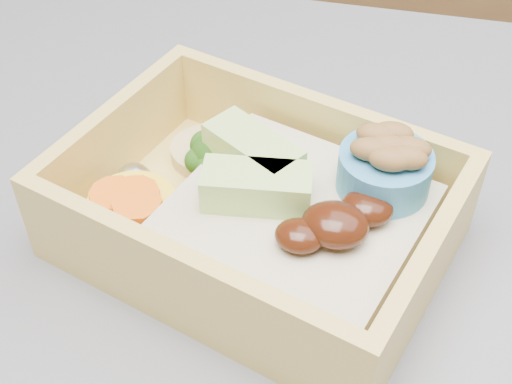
# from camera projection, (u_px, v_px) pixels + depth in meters

# --- Properties ---
(bento_box) EXTENTS (0.24, 0.20, 0.07)m
(bento_box) POSITION_uv_depth(u_px,v_px,m) (268.00, 211.00, 0.38)
(bento_box) COLOR #DAB95A
(bento_box) RESTS_ON island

